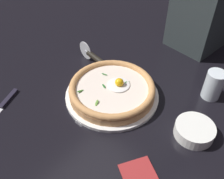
% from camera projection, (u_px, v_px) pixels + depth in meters
% --- Properties ---
extents(ground_plane, '(2.40, 2.40, 0.03)m').
position_uv_depth(ground_plane, '(112.00, 90.00, 0.94)').
color(ground_plane, black).
rests_on(ground_plane, ground).
extents(pizza_plate, '(0.33, 0.33, 0.01)m').
position_uv_depth(pizza_plate, '(112.00, 95.00, 0.89)').
color(pizza_plate, white).
rests_on(pizza_plate, ground).
extents(pizza, '(0.30, 0.30, 0.06)m').
position_uv_depth(pizza, '(112.00, 89.00, 0.87)').
color(pizza, tan).
rests_on(pizza, pizza_plate).
extents(side_bowl, '(0.12, 0.12, 0.04)m').
position_uv_depth(side_bowl, '(194.00, 130.00, 0.76)').
color(side_bowl, white).
rests_on(side_bowl, ground).
extents(pizza_cutter, '(0.05, 0.16, 0.08)m').
position_uv_depth(pizza_cutter, '(93.00, 56.00, 1.01)').
color(pizza_cutter, silver).
rests_on(pizza_cutter, ground).
extents(table_knife, '(0.22, 0.09, 0.01)m').
position_uv_depth(table_knife, '(3.00, 105.00, 0.86)').
color(table_knife, silver).
rests_on(table_knife, ground).
extents(drinking_glass, '(0.06, 0.06, 0.10)m').
position_uv_depth(drinking_glass, '(213.00, 87.00, 0.87)').
color(drinking_glass, silver).
rests_on(drinking_glass, ground).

